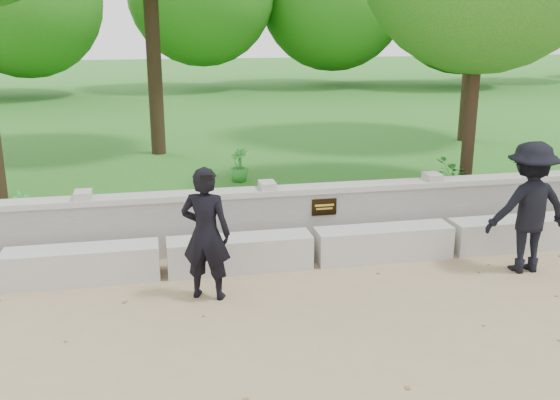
% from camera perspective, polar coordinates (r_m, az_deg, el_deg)
% --- Properties ---
extents(ground, '(80.00, 80.00, 0.00)m').
position_cam_1_polar(ground, '(6.88, 7.09, -11.56)').
color(ground, '#967F5C').
rests_on(ground, ground).
extents(lawn, '(40.00, 22.00, 0.25)m').
position_cam_1_polar(lawn, '(20.10, -5.70, 7.24)').
color(lawn, '#2A591D').
rests_on(lawn, ground).
extents(concrete_bench, '(11.90, 0.45, 0.45)m').
position_cam_1_polar(concrete_bench, '(8.46, 3.06, -4.40)').
color(concrete_bench, '#B7B5AD').
rests_on(concrete_bench, ground).
extents(parapet_wall, '(12.50, 0.35, 0.90)m').
position_cam_1_polar(parapet_wall, '(9.02, 1.97, -1.46)').
color(parapet_wall, '#ACAAA2').
rests_on(parapet_wall, ground).
extents(man_main, '(0.68, 0.64, 1.60)m').
position_cam_1_polar(man_main, '(7.30, -6.79, -3.06)').
color(man_main, black).
rests_on(man_main, ground).
extents(visitor_mid, '(1.13, 0.67, 1.72)m').
position_cam_1_polar(visitor_mid, '(8.65, 21.78, -0.64)').
color(visitor_mid, black).
rests_on(visitor_mid, ground).
extents(shrub_a, '(0.36, 0.36, 0.58)m').
position_cam_1_polar(shrub_a, '(9.77, -22.38, -0.86)').
color(shrub_a, '#318B2F').
rests_on(shrub_a, lawn).
extents(shrub_b, '(0.32, 0.36, 0.57)m').
position_cam_1_polar(shrub_b, '(10.04, -6.81, 0.67)').
color(shrub_b, '#318B2F').
rests_on(shrub_b, lawn).
extents(shrub_c, '(0.75, 0.73, 0.64)m').
position_cam_1_polar(shrub_c, '(11.27, 15.49, 2.08)').
color(shrub_c, '#318B2F').
rests_on(shrub_c, lawn).
extents(shrub_d, '(0.47, 0.48, 0.64)m').
position_cam_1_polar(shrub_d, '(11.77, -3.77, 3.21)').
color(shrub_d, '#318B2F').
rests_on(shrub_d, lawn).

